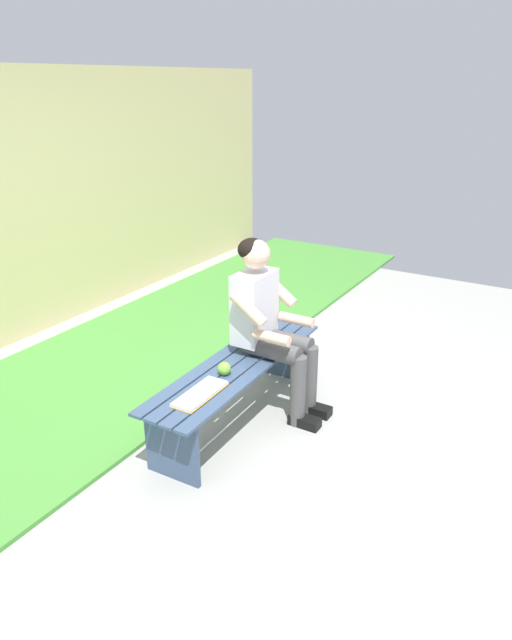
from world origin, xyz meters
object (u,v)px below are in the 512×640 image
bench_near (237,377)px  person_seated (269,321)px  book_open (200,394)px  apple (224,369)px

bench_near → person_seated: person_seated is taller
bench_near → book_open: size_ratio=4.18×
book_open → apple: bearing=-176.5°
apple → book_open: apple is taller
bench_near → person_seated: bearing=159.2°
person_seated → apple: (0.45, -0.08, -0.20)m
apple → person_seated: bearing=169.6°
bench_near → book_open: book_open is taller
bench_near → person_seated: 0.45m
person_seated → book_open: size_ratio=3.02×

